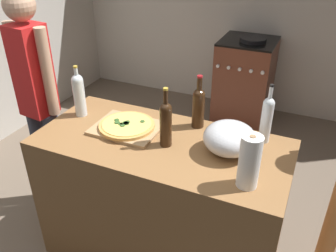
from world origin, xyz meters
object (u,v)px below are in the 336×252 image
Objects in this scene: mixing_bowl at (230,138)px; wine_bottle_amber at (79,93)px; pizza at (127,125)px; wine_bottle_dark at (198,106)px; paper_towel_roll at (249,162)px; stove at (244,80)px; wine_bottle_green at (166,122)px; person_in_stripes at (37,96)px; wine_bottle_clear at (267,118)px.

wine_bottle_amber reaches higher than mixing_bowl.
wine_bottle_dark is (0.38, 0.22, 0.11)m from pizza.
stove is at bearing 102.57° from paper_towel_roll.
wine_bottle_amber is 2.26m from stove.
wine_bottle_amber is (-1.01, 0.03, 0.07)m from mixing_bowl.
wine_bottle_dark is (-0.25, 0.20, 0.05)m from mixing_bowl.
pizza is at bearing -97.18° from stove.
person_in_stripes reaches higher than wine_bottle_green.
wine_bottle_green is 1.06m from person_in_stripes.
wine_bottle_green is at bearing -167.88° from mixing_bowl.
wine_bottle_clear is at bearing 28.32° from wine_bottle_green.
stove is at bearing 63.38° from person_in_stripes.
wine_bottle_clear is (-0.00, 0.44, 0.01)m from paper_towel_roll.
stove is at bearing 105.23° from wine_bottle_clear.
wine_bottle_clear is at bearing 4.95° from person_in_stripes.
mixing_bowl is 0.29m from paper_towel_roll.
paper_towel_roll is 0.83× the size of wine_bottle_dark.
person_in_stripes reaches higher than wine_bottle_clear.
wine_bottle_clear is at bearing 51.74° from mixing_bowl.
person_in_stripes is at bearing 177.47° from mixing_bowl.
mixing_bowl is 0.86× the size of wine_bottle_dark.
mixing_bowl is 0.36m from wine_bottle_green.
pizza is at bearing -165.06° from wine_bottle_clear.
stove is (-0.02, 2.19, -0.59)m from wine_bottle_green.
wine_bottle_green is (0.29, -0.06, 0.12)m from pizza.
mixing_bowl is 0.33m from wine_bottle_dark.
stove is (-0.52, 1.92, -0.60)m from wine_bottle_clear.
wine_bottle_green is 1.00× the size of wine_bottle_clear.
mixing_bowl is at bearing 12.12° from wine_bottle_green.
wine_bottle_dark is at bearing 132.95° from paper_towel_roll.
wine_bottle_green is at bearing -9.09° from wine_bottle_amber.
wine_bottle_dark reaches higher than paper_towel_roll.
wine_bottle_dark is 0.35× the size of stove.
wine_bottle_dark is 1.15m from person_in_stripes.
stove is at bearing 82.82° from pizza.
wine_bottle_amber is at bearing 172.93° from pizza.
wine_bottle_clear is at bearing 14.94° from pizza.
wine_bottle_clear is 1.56m from person_in_stripes.
paper_towel_roll is at bearing -15.87° from pizza.
wine_bottle_dark reaches higher than pizza.
wine_bottle_green is 0.57m from wine_bottle_clear.
pizza is 0.76m from person_in_stripes.
paper_towel_roll is 0.44m from wine_bottle_clear.
pizza is 0.64m from mixing_bowl.
paper_towel_roll is 0.78× the size of wine_bottle_clear.
mixing_bowl is at bearing 123.16° from paper_towel_roll.
pizza is at bearing -178.64° from mixing_bowl.
pizza is 1.18× the size of mixing_bowl.
pizza is 0.96× the size of wine_bottle_clear.
paper_towel_roll is at bearing -89.64° from wine_bottle_clear.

